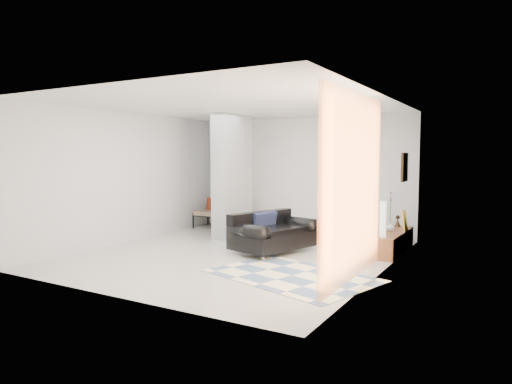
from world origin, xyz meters
The scene contains 17 objects.
floor centered at (0.00, 0.00, 0.00)m, with size 6.00×6.00×0.00m, color beige.
ceiling centered at (0.00, 0.00, 2.80)m, with size 6.00×6.00×0.00m, color white.
wall_back centered at (0.00, 3.00, 1.40)m, with size 6.00×6.00×0.00m, color silver.
wall_front centered at (0.00, -3.00, 1.40)m, with size 6.00×6.00×0.00m, color silver.
wall_left centered at (-2.75, 0.00, 1.40)m, with size 6.00×6.00×0.00m, color silver.
wall_right centered at (2.75, 0.00, 1.40)m, with size 6.00×6.00×0.00m, color silver.
partition_column centered at (-1.10, 1.60, 1.40)m, with size 0.35×1.20×2.80m, color #9EA3A4.
hallway_door centered at (-2.10, 2.96, 1.02)m, with size 0.85×0.06×2.04m, color beige.
curtain centered at (2.67, -1.15, 1.45)m, with size 2.55×2.55×0.00m, color #FF8D43.
wall_art centered at (2.72, 1.70, 1.65)m, with size 0.04×0.45×0.55m, color #32200D.
media_console centered at (2.52, 1.70, 0.20)m, with size 0.45×1.76×0.80m.
loveseat centered at (0.47, 0.58, 0.35)m, with size 1.39×1.86×0.76m.
daybed centered at (-1.80, 2.48, 0.42)m, with size 1.76×0.82×0.77m.
area_rug centered at (1.60, -0.88, 0.01)m, with size 2.48×1.65×0.01m, color #EFE8B7.
cylinder_lamp centered at (2.50, 1.04, 0.72)m, with size 0.12×0.12×0.65m, color silver.
bronze_figurine centered at (2.47, 2.37, 0.52)m, with size 0.12×0.12×0.24m, color black, non-canonical shape.
vase centered at (2.47, 1.72, 0.49)m, with size 0.18×0.18×0.18m, color white.
Camera 1 is at (4.59, -7.19, 1.87)m, focal length 32.00 mm.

